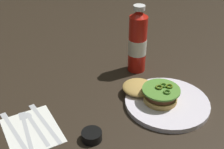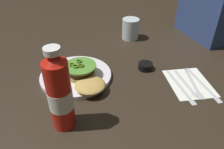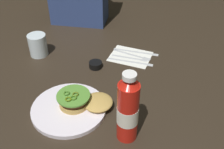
{
  "view_description": "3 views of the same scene",
  "coord_description": "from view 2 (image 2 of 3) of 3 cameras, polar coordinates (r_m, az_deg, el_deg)",
  "views": [
    {
      "loc": [
        -0.42,
        0.5,
        0.6
      ],
      "look_at": [
        0.2,
        -0.04,
        0.08
      ],
      "focal_mm": 47.4,
      "sensor_mm": 36.0,
      "label": 1
    },
    {
      "loc": [
        0.73,
        -0.24,
        0.5
      ],
      "look_at": [
        0.14,
        -0.03,
        0.06
      ],
      "focal_mm": 34.89,
      "sensor_mm": 36.0,
      "label": 2
    },
    {
      "loc": [
        0.31,
        -0.81,
        0.71
      ],
      "look_at": [
        0.17,
        -0.01,
        0.09
      ],
      "focal_mm": 43.54,
      "sensor_mm": 36.0,
      "label": 3
    }
  ],
  "objects": [
    {
      "name": "dinner_plate",
      "position": [
        0.85,
        -9.42,
        -0.3
      ],
      "size": [
        0.27,
        0.27,
        0.02
      ],
      "primitive_type": "cylinder",
      "color": "white",
      "rests_on": "ground_plane"
    },
    {
      "name": "ground_plane",
      "position": [
        0.91,
        -1.39,
        2.25
      ],
      "size": [
        3.0,
        3.0,
        0.0
      ],
      "primitive_type": "plane",
      "color": "#2C2319"
    },
    {
      "name": "spoon_utensil",
      "position": [
        0.84,
        19.59,
        -3.1
      ],
      "size": [
        0.17,
        0.04,
        0.0
      ],
      "color": "silver",
      "rests_on": "napkin"
    },
    {
      "name": "burger_sandwich",
      "position": [
        0.8,
        -7.39,
        -0.27
      ],
      "size": [
        0.2,
        0.13,
        0.05
      ],
      "color": "tan",
      "rests_on": "dinner_plate"
    },
    {
      "name": "butter_knife",
      "position": [
        0.87,
        23.1,
        -2.64
      ],
      "size": [
        0.22,
        0.03,
        0.0
      ],
      "color": "silver",
      "rests_on": "napkin"
    },
    {
      "name": "water_glass",
      "position": [
        1.13,
        4.86,
        11.83
      ],
      "size": [
        0.08,
        0.08,
        0.1
      ],
      "primitive_type": "cylinder",
      "color": "silver",
      "rests_on": "ground_plane"
    },
    {
      "name": "steak_knife",
      "position": [
        0.83,
        17.74,
        -3.25
      ],
      "size": [
        0.21,
        0.04,
        0.0
      ],
      "color": "silver",
      "rests_on": "napkin"
    },
    {
      "name": "condiment_cup",
      "position": [
        0.9,
        8.75,
        2.18
      ],
      "size": [
        0.06,
        0.06,
        0.03
      ],
      "primitive_type": "cylinder",
      "color": "black",
      "rests_on": "ground_plane"
    },
    {
      "name": "fork_utensil",
      "position": [
        0.86,
        20.85,
        -2.55
      ],
      "size": [
        0.18,
        0.07,
        0.0
      ],
      "color": "silver",
      "rests_on": "napkin"
    },
    {
      "name": "ketchup_bottle",
      "position": [
        0.6,
        -13.55,
        -4.92
      ],
      "size": [
        0.07,
        0.07,
        0.26
      ],
      "color": "red",
      "rests_on": "ground_plane"
    },
    {
      "name": "napkin",
      "position": [
        0.87,
        19.54,
        -2.06
      ],
      "size": [
        0.21,
        0.18,
        0.0
      ],
      "primitive_type": "cube",
      "rotation": [
        0.0,
        0.0,
        -0.2
      ],
      "color": "white",
      "rests_on": "ground_plane"
    }
  ]
}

